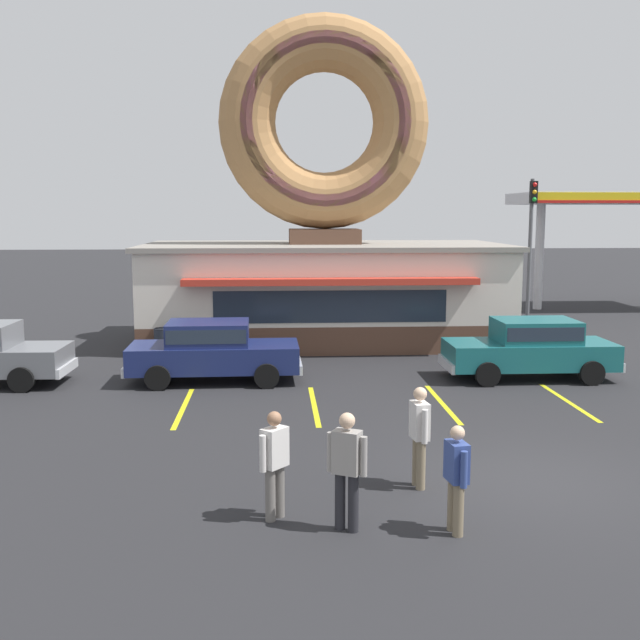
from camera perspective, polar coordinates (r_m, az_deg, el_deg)
ground_plane at (r=13.31m, az=15.97°, el=-11.54°), size 160.00×160.00×0.00m
donut_shop_building at (r=25.80m, az=0.33°, el=6.68°), size 12.30×6.75×10.96m
car_navy at (r=19.83m, az=-8.21°, el=-2.20°), size 4.59×2.04×1.60m
car_teal at (r=20.79m, az=15.79°, el=-1.95°), size 4.56×1.99×1.60m
pedestrian_blue_sweater_man at (r=10.68m, az=10.35°, el=-11.52°), size 0.30×0.59×1.54m
pedestrian_hooded_kid at (r=12.27m, az=7.58°, el=-8.47°), size 0.29×0.59×1.66m
pedestrian_leather_jacket_man at (r=10.57m, az=2.06°, el=-11.03°), size 0.54×0.39×1.70m
pedestrian_clipboard_woman at (r=10.98m, az=-3.48°, el=-10.61°), size 0.43×0.47×1.61m
trash_bin at (r=23.06m, az=-11.83°, el=-1.78°), size 0.57×0.57×0.97m
traffic_light_pole at (r=32.45m, az=15.79°, el=6.63°), size 0.28×0.47×5.80m
gas_station_canopy at (r=37.02m, az=21.68°, el=8.30°), size 9.00×4.46×5.30m
parking_stripe_far_left at (r=17.49m, az=-10.37°, el=-6.58°), size 0.12×3.60×0.01m
parking_stripe_left at (r=17.39m, az=-0.44°, el=-6.53°), size 0.12×3.60×0.01m
parking_stripe_mid_left at (r=17.80m, az=9.31°, el=-6.30°), size 0.12×3.60×0.01m
parking_stripe_centre at (r=18.68m, az=18.37°, el=-5.92°), size 0.12×3.60×0.01m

